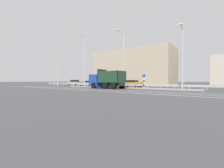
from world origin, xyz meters
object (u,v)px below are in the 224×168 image
Objects in this scene: dump_truck at (103,81)px; street_lamp_0 at (57,68)px; parked_car_1 at (90,83)px; parked_car_2 at (106,84)px; parked_car_3 at (132,84)px; median_road_sign at (144,81)px; street_lamp_1 at (84,59)px; street_lamp_3 at (182,55)px; parked_car_0 at (75,83)px; street_lamp_2 at (123,57)px.

dump_truck is 17.70m from street_lamp_0.
parked_car_2 is at bearing 88.22° from parked_car_1.
parked_car_2 is at bearing 87.21° from parked_car_3.
dump_truck reaches higher than parked_car_1.
median_road_sign is 11.99m from parked_car_2.
street_lamp_1 is (9.81, 0.23, 1.34)m from street_lamp_0.
dump_truck is 9.13m from street_lamp_1.
dump_truck is 6.95m from median_road_sign.
parked_car_2 is (2.56, 4.22, -5.30)m from street_lamp_1.
street_lamp_1 reaches higher than median_road_sign.
dump_truck is 2.69× the size of median_road_sign.
street_lamp_0 is at bearing 100.71° from parked_car_3.
parked_car_3 is at bearing 87.98° from parked_car_1.
street_lamp_0 is 0.94× the size of street_lamp_3.
dump_truck is at bearing -7.53° from street_lamp_0.
parked_car_0 is at bearing 169.50° from median_road_sign.
street_lamp_0 reaches higher than dump_truck.
parked_car_2 is at bearing 38.74° from dump_truck.
street_lamp_2 reaches higher than dump_truck.
street_lamp_1 is 2.45× the size of parked_car_0.
median_road_sign is 23.87m from street_lamp_0.
street_lamp_0 reaches higher than median_road_sign.
parked_car_2 is (-17.06, 4.26, -4.25)m from street_lamp_3.
parked_car_3 is at bearing -91.11° from parked_car_2.
street_lamp_3 reaches higher than median_road_sign.
parked_car_2 is at bearing 160.27° from median_road_sign.
street_lamp_2 is 2.25× the size of parked_car_2.
parked_car_2 is at bearing 150.47° from street_lamp_2.
dump_truck reaches higher than median_road_sign.
parked_car_1 is at bearing 87.39° from parked_car_3.
parked_car_2 is (12.37, 4.45, -3.96)m from street_lamp_0.
street_lamp_2 reaches higher than parked_car_0.
street_lamp_3 is 1.96× the size of parked_car_0.
parked_car_1 is (-22.04, 4.28, -4.21)m from street_lamp_3.
dump_truck is at bearing -18.70° from street_lamp_1.
parked_car_1 is (-9.84, 6.75, -0.58)m from dump_truck.
street_lamp_1 is 1.25× the size of street_lamp_3.
median_road_sign is at bearing -133.72° from parked_car_3.
parked_car_0 is (-8.19, 4.25, -5.16)m from street_lamp_1.
street_lamp_1 reaches higher than street_lamp_3.
parked_car_1 is at bearing 90.65° from parked_car_0.
street_lamp_3 is 1.82× the size of parked_car_3.
street_lamp_0 reaches higher than parked_car_1.
parked_car_2 is (-4.86, 6.73, -0.61)m from dump_truck.
median_road_sign is 16.76m from parked_car_1.
street_lamp_0 is at bearing -178.96° from street_lamp_2.
street_lamp_0 is at bearing 109.33° from parked_car_2.
street_lamp_0 is (-23.64, -0.41, 3.32)m from median_road_sign.
parked_car_0 is at bearing 87.48° from parked_car_3.
parked_car_3 is (9.36, 4.14, -5.18)m from street_lamp_1.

